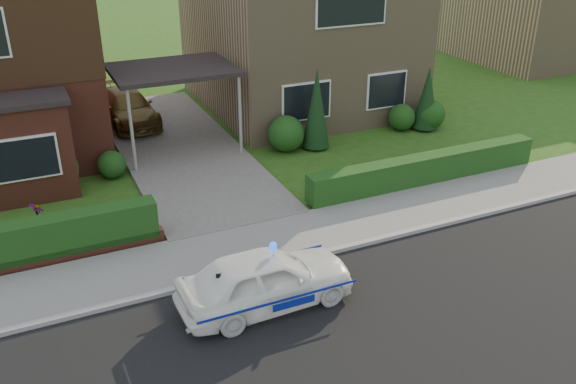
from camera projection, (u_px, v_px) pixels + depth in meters
ground at (338, 350)px, 11.30m from camera, size 120.00×120.00×0.00m
road at (338, 350)px, 11.30m from camera, size 60.00×6.00×0.02m
kerb at (273, 266)px, 13.77m from camera, size 60.00×0.16×0.12m
sidewalk at (256, 245)px, 14.63m from camera, size 60.00×2.00×0.10m
driveway at (179, 148)px, 20.28m from camera, size 3.80×12.00×0.12m
house_right at (298, 10)px, 23.33m from camera, size 7.50×8.06×7.25m
carport_link at (173, 71)px, 19.11m from camera, size 3.80×3.00×2.77m
hedge_right at (424, 184)px, 17.85m from camera, size 7.50×0.55×0.80m
shrub_left_mid at (55, 170)px, 17.13m from camera, size 1.32×1.32×1.32m
shrub_left_near at (112, 165)px, 18.07m from camera, size 0.84×0.84×0.84m
shrub_right_near at (286, 134)px, 19.93m from camera, size 1.20×1.20×1.20m
shrub_right_mid at (402, 117)px, 21.78m from camera, size 0.96×0.96×0.96m
shrub_right_far at (430, 114)px, 21.89m from camera, size 1.08×1.08×1.08m
conifer_a at (316, 111)px, 19.83m from camera, size 0.90×0.90×2.60m
conifer_b at (427, 100)px, 21.57m from camera, size 0.90×0.90×2.20m
neighbour_right at (535, 7)px, 30.75m from camera, size 6.50×7.00×5.20m
police_car at (266, 280)px, 12.29m from camera, size 3.33×3.66×1.40m
driveway_car at (128, 107)px, 22.14m from camera, size 1.83×4.06×1.15m
potted_plant_c at (38, 219)px, 15.11m from camera, size 0.44×0.44×0.77m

